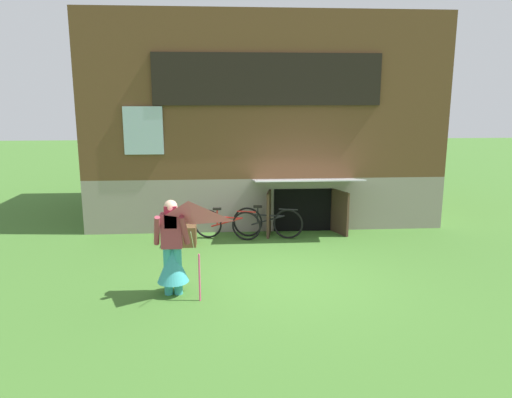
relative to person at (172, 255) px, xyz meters
name	(u,v)px	position (x,y,z in m)	size (l,w,h in m)	color
ground_plane	(282,275)	(1.91, 0.74, -0.68)	(60.00, 60.00, 0.00)	#3D6B28
log_house	(259,120)	(1.91, 6.23, 1.92)	(8.79, 6.09, 5.20)	gray
person	(172,255)	(0.00, 0.00, 0.00)	(0.61, 0.52, 1.61)	teal
kite	(189,229)	(0.33, -0.58, 0.61)	(0.98, 1.06, 1.57)	#E54C7F
bicycle_black	(268,222)	(1.87, 3.21, -0.31)	(1.61, 0.47, 0.75)	black
bicycle_red	(227,224)	(0.92, 3.14, -0.32)	(1.56, 0.50, 0.73)	black
wooden_crate	(185,236)	(-0.01, 2.73, -0.45)	(0.49, 0.42, 0.45)	brown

